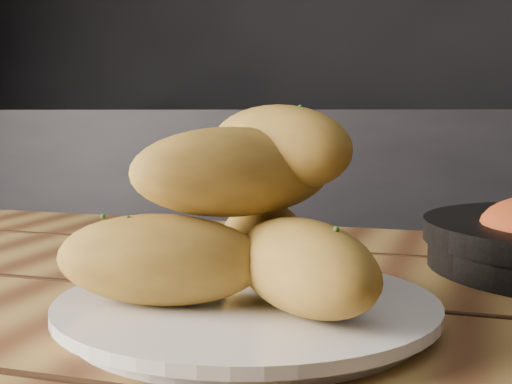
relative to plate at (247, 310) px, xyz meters
name	(u,v)px	position (x,y,z in m)	size (l,w,h in m)	color
plate	(247,310)	(0.00, 0.00, 0.00)	(0.26, 0.26, 0.02)	white
bread_rolls	(246,218)	(0.00, 0.00, 0.06)	(0.24, 0.22, 0.13)	#A47D2D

